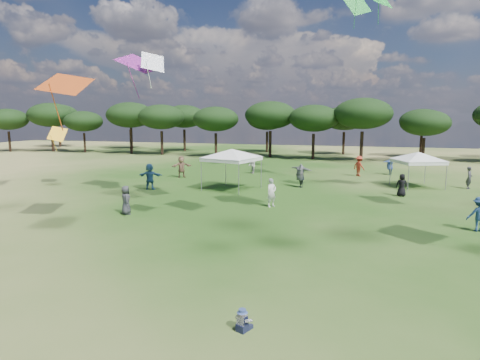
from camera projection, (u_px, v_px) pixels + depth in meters
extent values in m
cylinder|color=black|center=(10.00, 142.00, 62.14)|extent=(0.35, 0.35, 3.09)
ellipsoid|color=black|center=(8.00, 119.00, 61.61)|extent=(6.01, 6.01, 3.24)
cylinder|color=black|center=(53.00, 140.00, 62.30)|extent=(0.40, 0.40, 3.51)
ellipsoid|color=black|center=(51.00, 115.00, 61.71)|extent=(6.82, 6.82, 3.68)
cylinder|color=black|center=(85.00, 143.00, 60.70)|extent=(0.33, 0.33, 2.92)
ellipsoid|color=black|center=(83.00, 121.00, 60.20)|extent=(5.67, 5.67, 3.06)
cylinder|color=black|center=(131.00, 142.00, 58.60)|extent=(0.40, 0.40, 3.49)
ellipsoid|color=black|center=(130.00, 115.00, 58.01)|extent=(6.79, 6.79, 3.66)
cylinder|color=black|center=(162.00, 143.00, 56.90)|extent=(0.38, 0.38, 3.32)
ellipsoid|color=black|center=(161.00, 117.00, 56.34)|extent=(6.44, 6.44, 3.47)
cylinder|color=black|center=(216.00, 145.00, 53.86)|extent=(0.36, 0.36, 3.14)
ellipsoid|color=black|center=(216.00, 119.00, 53.33)|extent=(6.11, 6.11, 3.29)
cylinder|color=black|center=(270.00, 144.00, 53.26)|extent=(0.40, 0.40, 3.46)
ellipsoid|color=black|center=(270.00, 115.00, 52.67)|extent=(6.73, 6.73, 3.63)
cylinder|color=black|center=(313.00, 147.00, 50.52)|extent=(0.37, 0.37, 3.21)
ellipsoid|color=black|center=(314.00, 118.00, 49.97)|extent=(6.24, 6.24, 3.36)
cylinder|color=black|center=(361.00, 146.00, 48.41)|extent=(0.41, 0.41, 3.56)
ellipsoid|color=black|center=(363.00, 114.00, 47.81)|extent=(6.91, 6.91, 3.73)
cylinder|color=black|center=(423.00, 150.00, 46.82)|extent=(0.33, 0.33, 2.88)
ellipsoid|color=black|center=(425.00, 123.00, 46.33)|extent=(5.60, 5.60, 3.02)
cylinder|color=black|center=(60.00, 137.00, 72.26)|extent=(0.41, 0.41, 3.56)
ellipsoid|color=black|center=(58.00, 115.00, 71.66)|extent=(6.92, 6.92, 3.73)
cylinder|color=black|center=(131.00, 138.00, 67.84)|extent=(0.41, 0.41, 3.62)
ellipsoid|color=black|center=(130.00, 114.00, 67.23)|extent=(7.03, 7.03, 3.79)
cylinder|color=black|center=(185.00, 140.00, 62.96)|extent=(0.39, 0.39, 3.37)
ellipsoid|color=black|center=(184.00, 116.00, 62.38)|extent=(6.54, 6.54, 3.53)
cylinder|color=black|center=(267.00, 142.00, 60.99)|extent=(0.36, 0.36, 3.11)
ellipsoid|color=black|center=(267.00, 119.00, 60.46)|extent=(6.05, 6.05, 3.26)
cylinder|color=black|center=(344.00, 143.00, 57.03)|extent=(0.37, 0.37, 3.20)
ellipsoid|color=black|center=(345.00, 118.00, 56.49)|extent=(6.21, 6.21, 3.35)
cylinder|color=black|center=(421.00, 146.00, 53.10)|extent=(0.34, 0.34, 2.99)
ellipsoid|color=black|center=(423.00, 121.00, 52.60)|extent=(5.81, 5.81, 3.13)
cylinder|color=gray|center=(201.00, 175.00, 28.75)|extent=(0.06, 0.06, 2.30)
cylinder|color=gray|center=(239.00, 178.00, 27.11)|extent=(0.06, 0.06, 2.30)
cylinder|color=gray|center=(226.00, 170.00, 31.42)|extent=(0.06, 0.06, 2.30)
cylinder|color=gray|center=(261.00, 173.00, 29.77)|extent=(0.06, 0.06, 2.30)
cube|color=white|center=(232.00, 159.00, 29.09)|extent=(4.08, 4.08, 0.25)
pyramid|color=white|center=(232.00, 149.00, 28.98)|extent=(6.55, 6.55, 0.60)
cylinder|color=gray|center=(408.00, 177.00, 28.70)|extent=(0.06, 0.06, 2.00)
cylinder|color=gray|center=(446.00, 177.00, 28.93)|extent=(0.06, 0.06, 2.00)
cylinder|color=gray|center=(390.00, 172.00, 31.51)|extent=(0.06, 0.06, 2.00)
cylinder|color=gray|center=(425.00, 171.00, 31.74)|extent=(0.06, 0.06, 2.00)
cube|color=white|center=(418.00, 162.00, 30.07)|extent=(3.90, 3.90, 0.25)
pyramid|color=white|center=(419.00, 152.00, 29.96)|extent=(5.71, 5.71, 0.60)
cube|color=#161A31|center=(242.00, 328.00, 9.88)|extent=(0.32, 0.32, 0.19)
cube|color=#161A31|center=(244.00, 325.00, 10.07)|extent=(0.17, 0.24, 0.10)
cube|color=#161A31|center=(249.00, 327.00, 9.97)|extent=(0.17, 0.24, 0.10)
cube|color=white|center=(242.00, 320.00, 9.84)|extent=(0.28, 0.24, 0.24)
cylinder|color=white|center=(239.00, 317.00, 9.99)|extent=(0.16, 0.25, 0.15)
cylinder|color=white|center=(249.00, 321.00, 9.80)|extent=(0.16, 0.25, 0.15)
sphere|color=#E0B293|center=(242.00, 314.00, 9.82)|extent=(0.17, 0.17, 0.17)
cone|color=#415898|center=(242.00, 312.00, 9.81)|extent=(0.28, 0.28, 0.03)
cylinder|color=#415898|center=(242.00, 311.00, 9.81)|extent=(0.18, 0.18, 0.07)
imported|color=#303035|center=(126.00, 200.00, 21.72)|extent=(0.88, 0.91, 1.58)
imported|color=#454649|center=(300.00, 176.00, 30.13)|extent=(2.07, 1.90, 1.80)
imported|color=#29517B|center=(150.00, 176.00, 29.27)|extent=(1.86, 0.86, 1.92)
imported|color=#8D614D|center=(181.00, 167.00, 35.13)|extent=(1.76, 1.49, 1.90)
imported|color=beige|center=(252.00, 165.00, 37.65)|extent=(0.94, 0.99, 1.62)
imported|color=silver|center=(272.00, 193.00, 23.58)|extent=(0.71, 0.73, 1.69)
imported|color=navy|center=(390.00, 166.00, 36.96)|extent=(1.76, 1.76, 1.59)
imported|color=black|center=(402.00, 185.00, 26.73)|extent=(0.80, 0.58, 1.52)
imported|color=#323237|center=(469.00, 178.00, 29.56)|extent=(0.60, 0.71, 1.65)
imported|color=navy|center=(479.00, 214.00, 18.47)|extent=(1.14, 0.78, 1.62)
imported|color=#AF301D|center=(359.00, 166.00, 35.91)|extent=(1.33, 1.30, 1.83)
plane|color=yellow|center=(58.00, 134.00, 30.24)|extent=(1.59, 1.74, 1.26)
plane|color=#1C8E2D|center=(356.00, 3.00, 33.51)|extent=(3.04, 2.11, 2.63)
plane|color=#BA4715|center=(66.00, 84.00, 17.64)|extent=(2.64, 2.71, 1.23)
plane|color=white|center=(153.00, 62.00, 23.79)|extent=(2.00, 2.20, 1.42)
plane|color=#882282|center=(139.00, 63.00, 25.00)|extent=(2.69, 2.41, 1.70)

